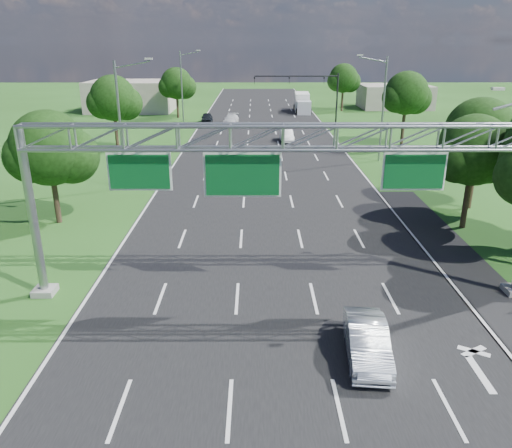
{
  "coord_description": "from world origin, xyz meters",
  "views": [
    {
      "loc": [
        -0.96,
        -9.24,
        11.37
      ],
      "look_at": [
        -0.91,
        12.12,
        3.5
      ],
      "focal_mm": 35.0,
      "sensor_mm": 36.0,
      "label": 1
    }
  ],
  "objects_px": {
    "sign_gantry": "(285,151)",
    "silver_sedan": "(367,341)",
    "traffic_signal": "(313,86)",
    "box_truck": "(302,103)"
  },
  "relations": [
    {
      "from": "sign_gantry",
      "to": "silver_sedan",
      "type": "height_order",
      "value": "sign_gantry"
    },
    {
      "from": "sign_gantry",
      "to": "silver_sedan",
      "type": "bearing_deg",
      "value": -60.08
    },
    {
      "from": "traffic_signal",
      "to": "silver_sedan",
      "type": "distance_m",
      "value": 58.45
    },
    {
      "from": "traffic_signal",
      "to": "box_truck",
      "type": "relative_size",
      "value": 1.49
    },
    {
      "from": "box_truck",
      "to": "sign_gantry",
      "type": "bearing_deg",
      "value": -92.95
    },
    {
      "from": "box_truck",
      "to": "traffic_signal",
      "type": "bearing_deg",
      "value": -85.01
    },
    {
      "from": "sign_gantry",
      "to": "box_truck",
      "type": "bearing_deg",
      "value": 84.05
    },
    {
      "from": "sign_gantry",
      "to": "traffic_signal",
      "type": "bearing_deg",
      "value": 82.32
    },
    {
      "from": "silver_sedan",
      "to": "box_truck",
      "type": "xyz_separation_m",
      "value": [
        3.79,
        69.84,
        0.77
      ]
    },
    {
      "from": "sign_gantry",
      "to": "traffic_signal",
      "type": "distance_m",
      "value": 53.51
    }
  ]
}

